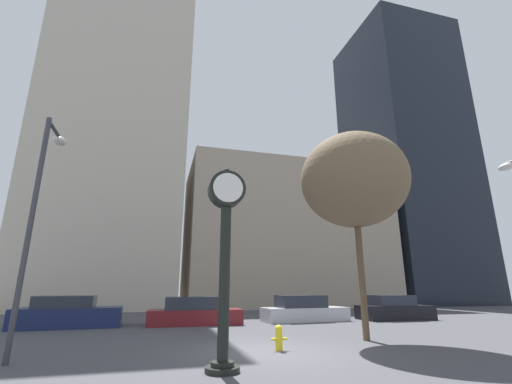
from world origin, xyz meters
name	(u,v)px	position (x,y,z in m)	size (l,w,h in m)	color
ground_plane	(268,352)	(0.00, 0.00, 0.00)	(200.00, 200.00, 0.00)	#424247
building_tall_tower	(120,132)	(-7.96, 24.00, 16.91)	(12.71, 12.00, 33.83)	#BCB29E
building_storefront_row	(282,237)	(9.23, 24.00, 6.90)	(20.03, 12.00, 13.81)	gray
building_glass_modern	(405,158)	(25.98, 24.00, 17.61)	(11.54, 12.00, 35.22)	black
street_clock	(225,242)	(-1.71, -2.11, 2.83)	(0.90, 0.77, 4.72)	black
car_navy	(68,314)	(-7.11, 8.28, 0.60)	(4.66, 2.16, 1.41)	#19234C
car_maroon	(194,313)	(-1.36, 7.98, 0.55)	(4.62, 1.91, 1.33)	maroon
car_silver	(304,310)	(4.66, 8.22, 0.56)	(4.78, 1.98, 1.36)	#BCBCC1
car_black	(394,309)	(10.04, 7.71, 0.57)	(4.16, 2.09, 1.35)	black
fire_hydrant_near	(279,337)	(0.36, 0.06, 0.36)	(0.49, 0.21, 0.71)	yellow
street_lamp_left	(41,194)	(-6.55, 0.31, 4.30)	(0.36, 1.57, 6.49)	#38383D
bare_tree	(354,180)	(3.98, 1.13, 5.87)	(4.17, 4.17, 7.75)	brown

